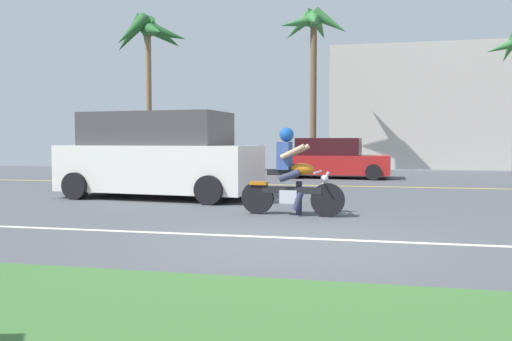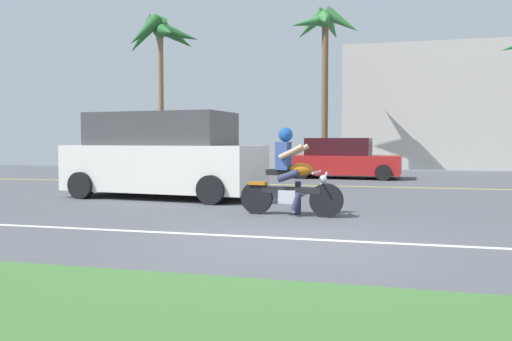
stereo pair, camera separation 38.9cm
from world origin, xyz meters
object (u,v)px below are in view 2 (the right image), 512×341
Objects in this scene: motorcyclist at (290,178)px; suv_nearby at (164,156)px; palm_tree_1 at (161,39)px; parked_car_0 at (186,157)px; palm_tree_0 at (324,33)px; parked_car_1 at (343,159)px.

motorcyclist is 0.39× the size of suv_nearby.
palm_tree_1 reaches higher than motorcyclist.
motorcyclist is at bearing -58.12° from parked_car_0.
palm_tree_0 reaches higher than parked_car_0.
palm_tree_0 is at bearing 94.47° from motorcyclist.
parked_car_0 is at bearing -140.75° from palm_tree_0.
parked_car_0 is at bearing -51.44° from palm_tree_1.
palm_tree_1 is at bearing 128.56° from parked_car_0.
suv_nearby is 12.10m from palm_tree_1.
parked_car_0 is 6.33m from palm_tree_1.
parked_car_1 is 6.48m from palm_tree_0.
palm_tree_1 reaches higher than parked_car_1.
palm_tree_1 is at bearing -171.30° from palm_tree_0.
parked_car_0 is at bearing 108.06° from suv_nearby.
motorcyclist is 11.21m from parked_car_0.
parked_car_1 is at bearing 64.26° from suv_nearby.
palm_tree_1 is (-8.22, 12.40, 5.23)m from motorcyclist.
palm_tree_1 reaches higher than suv_nearby.
parked_car_1 is (3.70, 7.67, -0.30)m from suv_nearby.
parked_car_1 is at bearing -15.86° from palm_tree_1.
palm_tree_0 is (4.87, 3.98, 5.28)m from parked_car_0.
motorcyclist reaches higher than parked_car_1.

